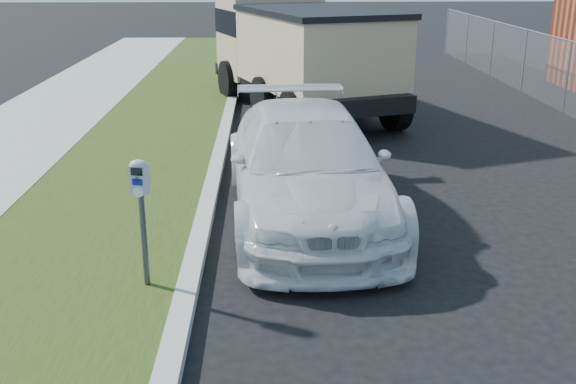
{
  "coord_description": "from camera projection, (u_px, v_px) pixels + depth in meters",
  "views": [
    {
      "loc": [
        -1.66,
        -6.86,
        3.71
      ],
      "look_at": [
        -1.4,
        1.0,
        1.0
      ],
      "focal_mm": 42.0,
      "sensor_mm": 36.0,
      "label": 1
    }
  ],
  "objects": [
    {
      "name": "ground",
      "position": [
        412.0,
        301.0,
        7.74
      ],
      "size": [
        120.0,
        120.0,
        0.0
      ],
      "primitive_type": "plane",
      "color": "black",
      "rests_on": "ground"
    },
    {
      "name": "parking_meter",
      "position": [
        141.0,
        195.0,
        7.51
      ],
      "size": [
        0.23,
        0.18,
        1.5
      ],
      "rotation": [
        0.0,
        0.0,
        -0.2
      ],
      "color": "#3F4247",
      "rests_on": "ground"
    },
    {
      "name": "white_wagon",
      "position": [
        307.0,
        165.0,
        10.07
      ],
      "size": [
        2.61,
        5.71,
        1.62
      ],
      "primitive_type": "imported",
      "rotation": [
        0.0,
        0.0,
        0.06
      ],
      "color": "silver",
      "rests_on": "ground"
    },
    {
      "name": "dump_truck",
      "position": [
        298.0,
        50.0,
        17.16
      ],
      "size": [
        4.79,
        7.52,
        2.77
      ],
      "rotation": [
        0.0,
        0.0,
        0.34
      ],
      "color": "black",
      "rests_on": "ground"
    }
  ]
}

